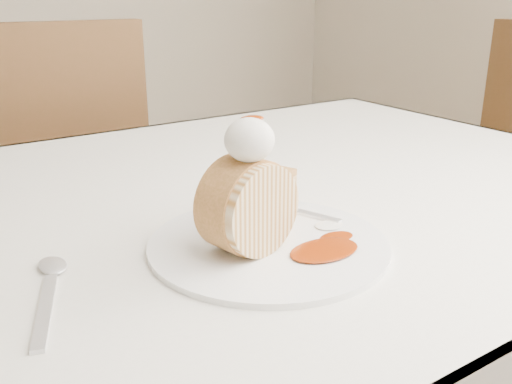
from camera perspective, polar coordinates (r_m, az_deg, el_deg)
table at (r=0.83m, az=-5.29°, el=-6.43°), size 1.40×0.90×0.75m
chair_far at (r=1.54m, az=-19.92°, el=0.43°), size 0.48×0.48×0.96m
plate at (r=0.64m, az=1.25°, el=-5.25°), size 0.35×0.35×0.01m
roulade_slice at (r=0.60m, az=-0.78°, el=-1.42°), size 0.11×0.07×0.10m
cake_chunk at (r=0.70m, az=0.89°, el=-0.43°), size 0.08×0.07×0.05m
whipped_cream at (r=0.58m, az=-0.66°, el=5.22°), size 0.05×0.05×0.05m
caramel_drizzle at (r=0.58m, az=-0.41°, el=7.92°), size 0.03×0.02×0.01m
caramel_pool at (r=0.62m, az=6.84°, el=-5.77°), size 0.10×0.08×0.00m
fork at (r=0.72m, az=4.36°, el=-1.98°), size 0.08×0.16×0.00m
spoon at (r=0.55m, az=-20.33°, el=-10.98°), size 0.08×0.16×0.00m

